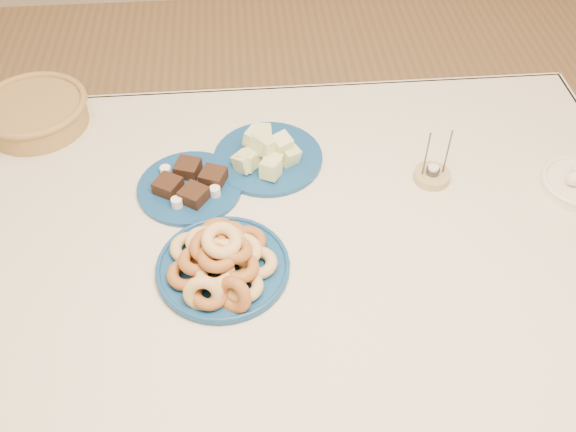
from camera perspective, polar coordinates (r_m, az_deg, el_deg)
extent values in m
plane|color=olive|center=(2.08, -0.12, -15.22)|extent=(5.00, 5.00, 0.00)
cylinder|color=brown|center=(2.11, -20.40, -1.39)|extent=(0.06, 0.06, 0.72)
cylinder|color=brown|center=(2.16, 17.80, 0.90)|extent=(0.06, 0.06, 0.72)
cube|color=silver|center=(1.47, -0.16, -1.52)|extent=(1.70, 1.10, 0.02)
cube|color=silver|center=(1.96, -1.48, 7.98)|extent=(1.70, 0.01, 0.28)
cylinder|color=navy|center=(1.39, -5.79, -4.62)|extent=(0.35, 0.35, 0.01)
torus|color=navy|center=(1.38, -5.81, -4.43)|extent=(0.35, 0.35, 0.01)
torus|color=tan|center=(1.36, -2.68, -4.17)|extent=(0.10, 0.10, 0.03)
torus|color=brown|center=(1.40, -3.60, -2.18)|extent=(0.11, 0.11, 0.04)
torus|color=brown|center=(1.43, -6.29, -1.47)|extent=(0.11, 0.11, 0.03)
torus|color=tan|center=(1.40, -8.79, -2.84)|extent=(0.11, 0.11, 0.03)
torus|color=brown|center=(1.36, -9.01, -5.13)|extent=(0.10, 0.10, 0.03)
torus|color=brown|center=(1.32, -7.01, -6.83)|extent=(0.10, 0.10, 0.03)
torus|color=tan|center=(1.33, -3.97, -6.24)|extent=(0.11, 0.11, 0.03)
torus|color=tan|center=(1.36, -4.04, -2.95)|extent=(0.10, 0.10, 0.04)
torus|color=brown|center=(1.38, -5.38, -1.86)|extent=(0.12, 0.12, 0.04)
torus|color=tan|center=(1.38, -7.42, -2.32)|extent=(0.11, 0.10, 0.04)
torus|color=brown|center=(1.35, -8.02, -3.93)|extent=(0.12, 0.12, 0.04)
torus|color=tan|center=(1.32, -6.50, -5.03)|extent=(0.09, 0.09, 0.03)
torus|color=brown|center=(1.33, -4.35, -4.58)|extent=(0.11, 0.11, 0.03)
torus|color=brown|center=(1.33, -4.93, -2.89)|extent=(0.12, 0.12, 0.05)
torus|color=tan|center=(1.35, -5.74, -1.91)|extent=(0.11, 0.11, 0.05)
torus|color=brown|center=(1.34, -7.08, -2.58)|extent=(0.12, 0.12, 0.05)
torus|color=brown|center=(1.32, -6.29, -3.58)|extent=(0.09, 0.09, 0.03)
torus|color=tan|center=(1.31, -5.93, -2.17)|extent=(0.11, 0.11, 0.05)
torus|color=tan|center=(1.31, -7.53, -6.89)|extent=(0.09, 0.06, 0.09)
torus|color=brown|center=(1.30, -4.86, -7.01)|extent=(0.10, 0.10, 0.09)
cylinder|color=navy|center=(1.63, -1.79, 5.18)|extent=(0.35, 0.35, 0.01)
cube|color=#C0D687|center=(1.58, -3.39, 5.11)|extent=(0.06, 0.06, 0.05)
cube|color=#C0D687|center=(1.59, 0.10, 5.45)|extent=(0.06, 0.06, 0.05)
cube|color=#C0D687|center=(1.57, -1.37, 4.67)|extent=(0.06, 0.06, 0.04)
cube|color=#C0D687|center=(1.57, -1.87, 6.23)|extent=(0.06, 0.06, 0.05)
cube|color=#C0D687|center=(1.58, -3.66, 4.93)|extent=(0.06, 0.06, 0.05)
cube|color=#C0D687|center=(1.55, -1.56, 4.19)|extent=(0.06, 0.06, 0.05)
cube|color=#C0D687|center=(1.57, -3.93, 4.82)|extent=(0.07, 0.06, 0.05)
cube|color=#C0D687|center=(1.57, -0.54, 6.46)|extent=(0.06, 0.06, 0.05)
cube|color=#C0D687|center=(1.60, -2.33, 7.24)|extent=(0.05, 0.04, 0.05)
cube|color=#C0D687|center=(1.58, -2.41, 6.46)|extent=(0.07, 0.06, 0.05)
cube|color=#C0D687|center=(1.59, -2.63, 7.00)|extent=(0.05, 0.05, 0.05)
cube|color=#C0D687|center=(1.59, -3.02, 6.94)|extent=(0.06, 0.06, 0.05)
cylinder|color=navy|center=(1.57, -8.72, 2.53)|extent=(0.33, 0.33, 0.01)
cube|color=black|center=(1.55, -10.62, 2.67)|extent=(0.08, 0.08, 0.03)
cube|color=black|center=(1.51, -8.37, 1.87)|extent=(0.08, 0.08, 0.03)
cube|color=black|center=(1.58, -8.90, 4.23)|extent=(0.07, 0.07, 0.03)
cube|color=black|center=(1.55, -6.66, 3.48)|extent=(0.07, 0.07, 0.03)
cylinder|color=white|center=(1.59, -10.83, 3.97)|extent=(0.03, 0.03, 0.02)
cylinder|color=white|center=(1.51, -9.85, 1.20)|extent=(0.03, 0.03, 0.02)
cylinder|color=white|center=(1.52, -6.51, 2.19)|extent=(0.03, 0.03, 0.02)
cylinder|color=olive|center=(1.85, -21.55, 8.39)|extent=(0.29, 0.29, 0.06)
torus|color=olive|center=(1.83, -21.84, 9.22)|extent=(0.31, 0.31, 0.02)
cylinder|color=tan|center=(1.61, 12.66, 3.48)|extent=(0.09, 0.09, 0.02)
cylinder|color=#444449|center=(1.60, 12.76, 3.92)|extent=(0.03, 0.03, 0.01)
cylinder|color=white|center=(1.59, 12.82, 4.19)|extent=(0.03, 0.03, 0.01)
cylinder|color=#444449|center=(1.55, 12.20, 5.40)|extent=(0.00, 0.00, 0.13)
cylinder|color=#444449|center=(1.57, 13.99, 5.54)|extent=(0.00, 0.00, 0.13)
ellipsoid|color=silver|center=(1.66, 24.17, 3.05)|extent=(0.05, 0.04, 0.04)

